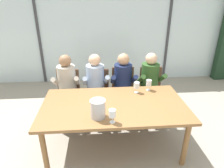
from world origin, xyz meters
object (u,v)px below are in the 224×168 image
dining_table (114,108)px  person_pale_blue_shirt (96,83)px  wine_glass_by_left_taster (137,85)px  chair_right_of_center (151,87)px  person_olive_shirt (151,82)px  person_beige_jumper (67,84)px  person_navy_polo (123,83)px  chair_center (123,87)px  chair_near_curtain (68,90)px  wine_glass_center_pour (112,114)px  wine_glass_near_bucket (149,83)px  chair_left_of_center (97,89)px  ice_bucket_primary (98,108)px

dining_table → person_pale_blue_shirt: bearing=107.2°
person_pale_blue_shirt → wine_glass_by_left_taster: size_ratio=6.97×
chair_right_of_center → wine_glass_by_left_taster: wine_glass_by_left_taster is taller
person_pale_blue_shirt → person_olive_shirt: bearing=-4.2°
chair_right_of_center → person_beige_jumper: bearing=-171.5°
chair_right_of_center → person_navy_polo: (-0.55, -0.14, 0.17)m
chair_right_of_center → person_beige_jumper: 1.58m
chair_center → chair_near_curtain: bearing=-178.9°
chair_center → chair_right_of_center: (0.53, -0.04, 0.00)m
chair_center → chair_right_of_center: same height
dining_table → wine_glass_by_left_taster: (0.38, 0.33, 0.19)m
person_navy_polo → dining_table: bearing=-105.7°
person_olive_shirt → person_pale_blue_shirt: bearing=178.7°
dining_table → wine_glass_center_pour: size_ratio=11.62×
wine_glass_by_left_taster → wine_glass_near_bucket: size_ratio=1.00×
chair_right_of_center → wine_glass_center_pour: 1.66m
chair_near_curtain → chair_left_of_center: (0.55, -0.02, 0.00)m
person_navy_polo → wine_glass_by_left_taster: person_navy_polo is taller
wine_glass_center_pour → chair_center: bearing=77.1°
person_beige_jumper → person_navy_polo: (1.01, -0.00, 0.00)m
person_pale_blue_shirt → ice_bucket_primary: (0.03, -1.12, 0.17)m
chair_center → person_pale_blue_shirt: 0.58m
wine_glass_near_bucket → wine_glass_center_pour: 1.05m
person_pale_blue_shirt → wine_glass_by_left_taster: 0.82m
person_pale_blue_shirt → chair_left_of_center: bearing=75.7°
chair_center → ice_bucket_primary: (-0.49, -1.29, 0.34)m
chair_right_of_center → person_pale_blue_shirt: (-1.05, -0.13, 0.17)m
chair_near_curtain → chair_center: same height
chair_left_of_center → wine_glass_by_left_taster: wine_glass_by_left_taster is taller
dining_table → ice_bucket_primary: bearing=-126.7°
chair_right_of_center → ice_bucket_primary: size_ratio=3.73×
person_olive_shirt → chair_left_of_center: bearing=172.2°
person_olive_shirt → wine_glass_near_bucket: person_olive_shirt is taller
chair_near_curtain → wine_glass_near_bucket: size_ratio=5.13×
chair_center → wine_glass_by_left_taster: bearing=-81.0°
chair_left_of_center → wine_glass_center_pour: bearing=-74.4°
dining_table → wine_glass_by_left_taster: 0.54m
chair_left_of_center → chair_center: (0.50, 0.06, 0.00)m
dining_table → chair_left_of_center: 0.97m
person_navy_polo → chair_near_curtain: bearing=173.3°
dining_table → ice_bucket_primary: ice_bucket_primary is taller
person_navy_polo → wine_glass_center_pour: (-0.30, -1.25, 0.16)m
person_pale_blue_shirt → person_beige_jumper: bearing=175.8°
chair_near_curtain → chair_left_of_center: bearing=3.2°
wine_glass_near_bucket → person_navy_polo: bearing=129.8°
chair_left_of_center → wine_glass_by_left_taster: size_ratio=5.13×
person_beige_jumper → person_pale_blue_shirt: same height
person_navy_polo → wine_glass_near_bucket: size_ratio=6.97×
person_pale_blue_shirt → dining_table: bearing=-76.9°
person_beige_jumper → wine_glass_center_pour: (0.71, -1.25, 0.16)m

